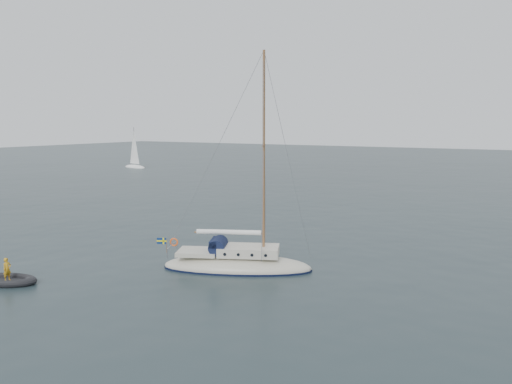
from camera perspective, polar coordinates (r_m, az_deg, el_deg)
The scene contains 5 objects.
ground at distance 31.79m, azimuth 2.36°, elevation -7.77°, with size 300.00×300.00×0.00m, color black.
sailboat at distance 29.56m, azimuth -2.16°, elevation -6.98°, with size 9.25×2.77×13.18m.
dinghy at distance 34.07m, azimuth -3.83°, elevation -6.43°, with size 2.50×1.13×0.36m.
rib at distance 30.46m, azimuth -26.81°, elevation -8.91°, with size 3.65×1.66×1.44m.
distant_yacht_a at distance 98.71m, azimuth -13.75°, elevation 4.76°, with size 6.22×3.32×8.24m.
Camera 1 is at (14.20, -27.11, 8.60)m, focal length 35.00 mm.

